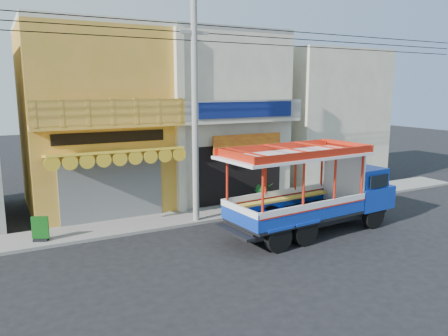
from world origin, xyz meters
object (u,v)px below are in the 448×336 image
Objects in this scene: songthaew_truck at (322,189)px; utility_pole at (198,100)px; potted_plant_b at (261,196)px; green_sign at (40,231)px; potted_plant_a at (263,194)px.

utility_pole is at bearing 140.33° from songthaew_truck.
utility_pole is 5.97m from songthaew_truck.
potted_plant_b is at bearing 7.75° from utility_pole.
utility_pole is 30.96× the size of green_sign.
utility_pole reaches higher than green_sign.
utility_pole is 5.54m from potted_plant_b.
utility_pole is at bearing 168.78° from potted_plant_a.
potted_plant_b is at bearing 0.92° from green_sign.
songthaew_truck is (3.78, -3.13, -3.39)m from utility_pole.
songthaew_truck is at bearing -39.67° from utility_pole.
songthaew_truck is at bearing 152.71° from potted_plant_b.
potted_plant_a is at bearing 3.15° from green_sign.
songthaew_truck reaches higher than potted_plant_b.
potted_plant_b is (-0.45, 3.59, -1.01)m from songthaew_truck.
utility_pole reaches higher than songthaew_truck.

